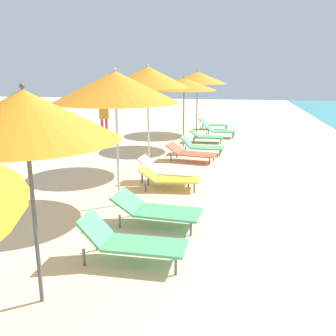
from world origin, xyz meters
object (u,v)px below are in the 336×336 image
Objects in this scene: lounger_third_shoreside at (130,241)px; lounger_farthest_inland at (219,130)px; lounger_fifth_shoreside at (191,153)px; lounger_sixth_shoreside at (206,136)px; lounger_farthest_shoreside at (213,124)px; umbrella_fifth at (148,77)px; umbrella_third at (25,115)px; lounger_fifth_inland at (166,170)px; umbrella_farthest at (197,78)px; umbrella_sixth at (184,84)px; lounger_fourth_shoreside at (168,178)px; lounger_sixth_inland at (201,146)px; lounger_fourth_inland at (156,209)px; umbrella_fourth at (115,87)px; person_walking_mid at (104,114)px.

lounger_farthest_inland is (0.81, 10.98, -0.04)m from lounger_third_shoreside.
lounger_fifth_shoreside is 1.22× the size of lounger_sixth_shoreside.
lounger_third_shoreside is 11.02m from lounger_farthest_inland.
umbrella_fifth is at bearing -95.24° from lounger_farthest_shoreside.
lounger_fifth_inland is at bearing 83.65° from umbrella_third.
umbrella_farthest reaches higher than lounger_fifth_inland.
lounger_farthest_shoreside is (0.28, 6.64, -0.01)m from lounger_fifth_shoreside.
umbrella_sixth is at bearing 93.54° from lounger_third_shoreside.
umbrella_fifth is (-0.88, 1.78, 2.28)m from lounger_fourth_shoreside.
umbrella_third is 1.80× the size of lounger_sixth_inland.
umbrella_sixth is 3.36m from umbrella_farthest.
lounger_sixth_shoreside is 3.21m from umbrella_farthest.
lounger_fifth_shoreside is (0.05, 5.09, -0.03)m from lounger_fourth_inland.
lounger_fourth_inland is 6.23m from lounger_sixth_inland.
lounger_fifth_shoreside is at bearing 46.25° from umbrella_fifth.
umbrella_fifth is 2.02× the size of lounger_fifth_inland.
umbrella_third is 13.19m from umbrella_farthest.
umbrella_sixth reaches higher than lounger_fourth_shoreside.
lounger_third_shoreside is at bearing -88.84° from umbrella_farthest.
umbrella_fourth is 2.50m from lounger_fourth_inland.
umbrella_farthest is at bearing 92.14° from lounger_third_shoreside.
umbrella_sixth reaches higher than lounger_farthest_shoreside.
person_walking_mid is at bearing -141.86° from umbrella_farthest.
person_walking_mid is at bearing 158.99° from lounger_sixth_inland.
umbrella_sixth is at bearing 88.42° from lounger_fourth_shoreside.
lounger_farthest_inland is at bearing 78.94° from umbrella_fourth.
lounger_fifth_shoreside is at bearing -86.05° from umbrella_farthest.
person_walking_mid is at bearing -132.41° from lounger_farthest_shoreside.
umbrella_fifth reaches higher than person_walking_mid.
umbrella_third is at bearing -92.56° from lounger_farthest_inland.
lounger_sixth_shoreside is at bearing 88.85° from lounger_third_shoreside.
lounger_farthest_shoreside is at bearing 88.72° from lounger_sixth_shoreside.
lounger_fifth_shoreside is 1.15m from lounger_sixth_inland.
lounger_fourth_inland is 2.73m from lounger_fifth_inland.
lounger_sixth_shoreside is (0.42, 6.15, -0.02)m from lounger_fourth_shoreside.
umbrella_farthest is 1.55× the size of person_walking_mid.
lounger_fifth_shoreside is (0.14, 6.50, -0.06)m from lounger_third_shoreside.
lounger_third_shoreside is 3.24m from umbrella_fourth.
lounger_third_shoreside is at bearing -94.33° from lounger_fourth_shoreside.
lounger_third_shoreside is at bearing 54.89° from umbrella_third.
umbrella_fourth is 1.94× the size of lounger_fifth_inland.
umbrella_third reaches higher than lounger_fifth_shoreside.
lounger_sixth_inland is 1.04× the size of lounger_farthest_inland.
lounger_fifth_inland is 0.99× the size of lounger_farthest_shoreside.
lounger_fifth_shoreside is at bearing -149.79° from person_walking_mid.
lounger_third_shoreside is 0.97× the size of lounger_fifth_shoreside.
umbrella_farthest is at bearing 96.58° from lounger_fourth_inland.
lounger_fourth_shoreside is 1.01× the size of lounger_fifth_inland.
lounger_sixth_shoreside is 0.48× the size of umbrella_farthest.
umbrella_fifth reaches higher than lounger_fifth_shoreside.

